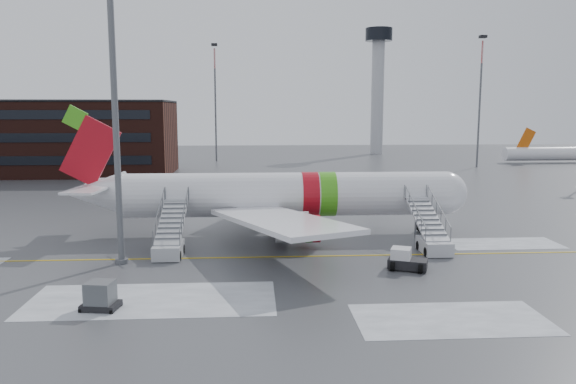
{
  "coord_description": "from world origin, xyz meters",
  "views": [
    {
      "loc": [
        -0.16,
        -41.23,
        10.78
      ],
      "look_at": [
        2.68,
        4.72,
        4.0
      ],
      "focal_mm": 35.0,
      "sensor_mm": 36.0,
      "label": 1
    }
  ],
  "objects": [
    {
      "name": "light_mast_far_ne",
      "position": [
        42.0,
        62.0,
        13.84
      ],
      "size": [
        1.2,
        1.2,
        24.25
      ],
      "color": "#595B60",
      "rests_on": "ground"
    },
    {
      "name": "ground",
      "position": [
        0.0,
        0.0,
        0.0
      ],
      "size": [
        260.0,
        260.0,
        0.0
      ],
      "primitive_type": "plane",
      "color": "#494C4F",
      "rests_on": "ground"
    },
    {
      "name": "pushback_tug",
      "position": [
        10.08,
        -4.79,
        0.65
      ],
      "size": [
        2.9,
        2.57,
        1.47
      ],
      "color": "black",
      "rests_on": "ground"
    },
    {
      "name": "distant_aircraft",
      "position": [
        62.5,
        64.0,
        0.0
      ],
      "size": [
        35.0,
        18.0,
        8.0
      ],
      "primitive_type": null,
      "color": "#D8590C",
      "rests_on": "ground"
    },
    {
      "name": "light_mast_near",
      "position": [
        -9.55,
        -2.0,
        11.99
      ],
      "size": [
        1.2,
        1.2,
        23.01
      ],
      "color": "#595B60",
      "rests_on": "ground"
    },
    {
      "name": "light_mast_far_n",
      "position": [
        -8.0,
        78.0,
        13.84
      ],
      "size": [
        1.2,
        1.2,
        24.25
      ],
      "color": "#595B60",
      "rests_on": "ground"
    },
    {
      "name": "uld_container",
      "position": [
        -8.53,
        -11.39,
        0.73
      ],
      "size": [
        2.12,
        1.68,
        1.57
      ],
      "color": "black",
      "rests_on": "ground"
    },
    {
      "name": "airstair_aft",
      "position": [
        -6.47,
        0.18,
        1.06
      ],
      "size": [
        2.05,
        7.7,
        3.48
      ],
      "color": "#ABAEB2",
      "rests_on": "ground"
    },
    {
      "name": "control_tower",
      "position": [
        30.0,
        95.0,
        18.75
      ],
      "size": [
        6.4,
        6.4,
        30.0
      ],
      "color": "#B2B5BA",
      "rests_on": "ground"
    },
    {
      "name": "airliner",
      "position": [
        1.73,
        6.72,
        3.42
      ],
      "size": [
        35.03,
        32.97,
        11.18
      ],
      "color": "white",
      "rests_on": "ground"
    },
    {
      "name": "airstair_fwd",
      "position": [
        13.46,
        0.18,
        1.06
      ],
      "size": [
        2.05,
        7.7,
        3.48
      ],
      "color": "silver",
      "rests_on": "ground"
    }
  ]
}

